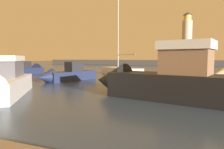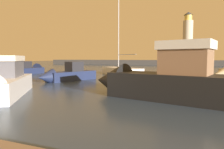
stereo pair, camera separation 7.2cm
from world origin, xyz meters
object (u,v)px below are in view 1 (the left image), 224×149
(motorboat_4, at_px, (153,80))
(lighthouse, at_px, (187,38))
(mooring_buoy, at_px, (179,79))
(motorboat_5, at_px, (66,75))
(motorboat_0, at_px, (32,70))
(sailboat_moored, at_px, (121,71))

(motorboat_4, bearing_deg, lighthouse, 90.58)
(motorboat_4, height_order, mooring_buoy, motorboat_4)
(motorboat_5, bearing_deg, motorboat_4, -29.44)
(motorboat_0, height_order, sailboat_moored, sailboat_moored)
(motorboat_4, distance_m, sailboat_moored, 16.85)
(motorboat_4, bearing_deg, mooring_buoy, 82.73)
(mooring_buoy, bearing_deg, sailboat_moored, 137.53)
(motorboat_4, bearing_deg, motorboat_5, 150.56)
(motorboat_0, height_order, motorboat_5, motorboat_5)
(motorboat_0, xyz_separation_m, motorboat_4, (21.01, -12.60, 0.50))
(sailboat_moored, bearing_deg, lighthouse, 80.93)
(lighthouse, bearing_deg, motorboat_0, -114.29)
(lighthouse, relative_size, motorboat_5, 2.23)
(lighthouse, xyz_separation_m, sailboat_moored, (-6.82, -42.74, -8.19))
(lighthouse, bearing_deg, sailboat_moored, -99.07)
(motorboat_5, bearing_deg, sailboat_moored, 73.99)
(motorboat_4, relative_size, motorboat_5, 1.34)
(motorboat_0, distance_m, motorboat_4, 24.50)
(motorboat_0, bearing_deg, lighthouse, 65.71)
(motorboat_5, height_order, mooring_buoy, motorboat_5)
(motorboat_5, relative_size, mooring_buoy, 7.11)
(motorboat_4, height_order, sailboat_moored, sailboat_moored)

